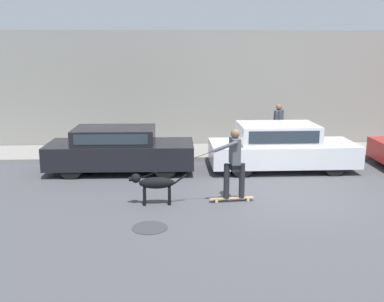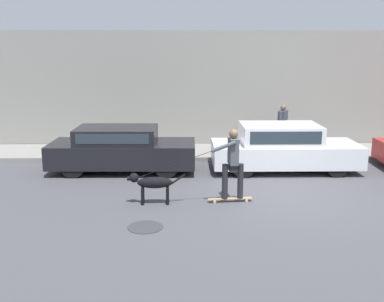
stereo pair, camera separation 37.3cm
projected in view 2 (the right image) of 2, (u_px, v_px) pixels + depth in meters
The scene contains 9 objects.
ground_plane at pixel (281, 196), 10.86m from camera, with size 36.00×36.00×0.00m, color #47474C.
back_wall at pixel (249, 90), 16.14m from camera, with size 32.00×0.30×4.14m.
sidewalk_curb at pixel (253, 152), 15.34m from camera, with size 30.00×2.20×0.14m.
parked_car_0 at pixel (122, 149), 13.02m from camera, with size 4.20×1.72×1.30m.
parked_car_1 at pixel (283, 148), 13.10m from camera, with size 4.24×1.74×1.37m.
dog at pixel (152, 183), 10.21m from camera, with size 1.32×0.28×0.74m.
skateboarder at pixel (232, 161), 10.26m from camera, with size 2.73×0.56×1.72m.
pedestrian_with_bag at pixel (283, 126), 14.82m from camera, with size 0.45×0.66×1.60m.
manhole_cover at pixel (145, 227), 8.94m from camera, with size 0.71×0.71×0.01m.
Camera 2 is at (-2.34, -10.32, 3.43)m, focal length 42.00 mm.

